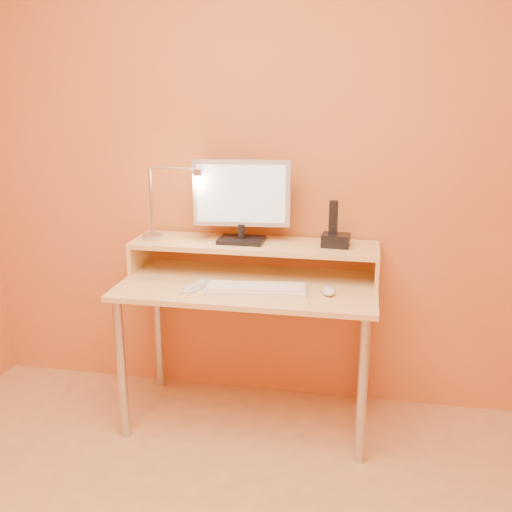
% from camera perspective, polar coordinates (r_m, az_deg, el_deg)
% --- Properties ---
extents(wall_back, '(3.00, 0.04, 2.50)m').
position_cam_1_polar(wall_back, '(2.95, 0.44, 9.13)').
color(wall_back, '#D37849').
rests_on(wall_back, floor).
extents(desk_leg_fl, '(0.04, 0.04, 0.69)m').
position_cam_1_polar(desk_leg_fl, '(2.84, -12.92, -10.69)').
color(desk_leg_fl, silver).
rests_on(desk_leg_fl, floor).
extents(desk_leg_fr, '(0.04, 0.04, 0.69)m').
position_cam_1_polar(desk_leg_fr, '(2.63, 10.26, -12.82)').
color(desk_leg_fr, silver).
rests_on(desk_leg_fr, floor).
extents(desk_leg_bl, '(0.04, 0.04, 0.69)m').
position_cam_1_polar(desk_leg_bl, '(3.26, -9.45, -6.87)').
color(desk_leg_bl, silver).
rests_on(desk_leg_bl, floor).
extents(desk_leg_br, '(0.04, 0.04, 0.69)m').
position_cam_1_polar(desk_leg_br, '(3.08, 10.40, -8.34)').
color(desk_leg_br, silver).
rests_on(desk_leg_br, floor).
extents(desk_lower, '(1.20, 0.60, 0.02)m').
position_cam_1_polar(desk_lower, '(2.76, -0.77, -2.93)').
color(desk_lower, '#EBC484').
rests_on(desk_lower, floor).
extents(shelf_riser_left, '(0.02, 0.30, 0.14)m').
position_cam_1_polar(shelf_riser_left, '(3.04, -11.19, 0.14)').
color(shelf_riser_left, '#EBC484').
rests_on(shelf_riser_left, desk_lower).
extents(shelf_riser_right, '(0.02, 0.30, 0.14)m').
position_cam_1_polar(shelf_riser_right, '(2.83, 11.65, -1.09)').
color(shelf_riser_right, '#EBC484').
rests_on(shelf_riser_right, desk_lower).
extents(desk_shelf, '(1.20, 0.30, 0.02)m').
position_cam_1_polar(desk_shelf, '(2.85, -0.19, 1.08)').
color(desk_shelf, '#EBC484').
rests_on(desk_shelf, desk_lower).
extents(monitor_foot, '(0.22, 0.16, 0.02)m').
position_cam_1_polar(monitor_foot, '(2.86, -1.41, 1.55)').
color(monitor_foot, black).
rests_on(monitor_foot, desk_shelf).
extents(monitor_neck, '(0.04, 0.04, 0.07)m').
position_cam_1_polar(monitor_neck, '(2.85, -1.42, 2.41)').
color(monitor_neck, black).
rests_on(monitor_neck, monitor_foot).
extents(monitor_panel, '(0.47, 0.08, 0.32)m').
position_cam_1_polar(monitor_panel, '(2.82, -1.40, 6.11)').
color(monitor_panel, '#BBBBBF').
rests_on(monitor_panel, monitor_neck).
extents(monitor_back, '(0.42, 0.05, 0.27)m').
position_cam_1_polar(monitor_back, '(2.84, -1.30, 6.19)').
color(monitor_back, black).
rests_on(monitor_back, monitor_panel).
extents(monitor_screen, '(0.42, 0.04, 0.28)m').
position_cam_1_polar(monitor_screen, '(2.80, -1.48, 6.04)').
color(monitor_screen, white).
rests_on(monitor_screen, monitor_panel).
extents(lamp_base, '(0.10, 0.10, 0.02)m').
position_cam_1_polar(lamp_base, '(2.96, -9.97, 1.86)').
color(lamp_base, silver).
rests_on(lamp_base, desk_shelf).
extents(lamp_post, '(0.01, 0.01, 0.33)m').
position_cam_1_polar(lamp_post, '(2.92, -10.14, 5.23)').
color(lamp_post, silver).
rests_on(lamp_post, lamp_base).
extents(lamp_arm, '(0.24, 0.01, 0.01)m').
position_cam_1_polar(lamp_arm, '(2.85, -8.02, 8.44)').
color(lamp_arm, silver).
rests_on(lamp_arm, lamp_post).
extents(lamp_head, '(0.04, 0.04, 0.03)m').
position_cam_1_polar(lamp_head, '(2.82, -5.67, 8.12)').
color(lamp_head, silver).
rests_on(lamp_head, lamp_arm).
extents(lamp_bulb, '(0.03, 0.03, 0.00)m').
position_cam_1_polar(lamp_bulb, '(2.82, -5.67, 7.80)').
color(lamp_bulb, '#FFEAC6').
rests_on(lamp_bulb, lamp_head).
extents(phone_dock, '(0.14, 0.11, 0.06)m').
position_cam_1_polar(phone_dock, '(2.80, 7.75, 1.52)').
color(phone_dock, black).
rests_on(phone_dock, desk_shelf).
extents(phone_handset, '(0.04, 0.03, 0.16)m').
position_cam_1_polar(phone_handset, '(2.77, 7.52, 3.73)').
color(phone_handset, black).
rests_on(phone_handset, phone_dock).
extents(phone_led, '(0.01, 0.00, 0.04)m').
position_cam_1_polar(phone_led, '(2.75, 8.62, 1.21)').
color(phone_led, '#3541F4').
rests_on(phone_led, phone_dock).
extents(keyboard, '(0.46, 0.20, 0.02)m').
position_cam_1_polar(keyboard, '(2.64, -0.03, -3.31)').
color(keyboard, silver).
rests_on(keyboard, desk_lower).
extents(mouse, '(0.07, 0.11, 0.03)m').
position_cam_1_polar(mouse, '(2.63, 7.07, -3.39)').
color(mouse, silver).
rests_on(mouse, desk_lower).
extents(remote_control, '(0.12, 0.21, 0.02)m').
position_cam_1_polar(remote_control, '(2.70, -5.81, -3.01)').
color(remote_control, silver).
rests_on(remote_control, desk_lower).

